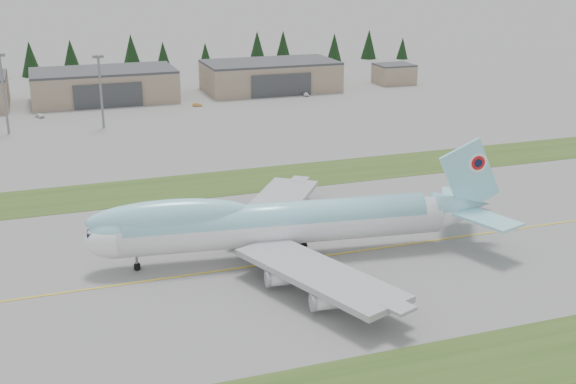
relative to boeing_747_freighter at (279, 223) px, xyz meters
name	(u,v)px	position (x,y,z in m)	size (l,w,h in m)	color
ground	(288,261)	(0.88, -2.07, -6.21)	(7000.00, 7000.00, 0.00)	slate
grass_strip_near	(393,384)	(0.88, -40.07, -6.21)	(400.00, 14.00, 0.08)	#324E1C
grass_strip_far	(222,183)	(0.88, 42.93, -6.21)	(400.00, 18.00, 0.08)	#324E1C
taxiway_line_main	(288,261)	(0.88, -2.07, -6.21)	(400.00, 0.40, 0.02)	gold
boeing_747_freighter	(279,223)	(0.00, 0.00, 0.00)	(71.70, 61.29, 18.83)	white
hangar_center	(104,85)	(-14.12, 147.83, -0.82)	(48.00, 26.60, 10.80)	gray
hangar_right	(270,76)	(45.88, 147.83, -0.82)	(48.00, 26.60, 10.80)	gray
control_shed	(394,74)	(95.88, 145.93, -2.41)	(14.00, 12.00, 7.60)	gray
service_vehicle_a	(40,118)	(-36.02, 126.70, -6.21)	(1.57, 3.90, 1.33)	silver
service_vehicle_b	(197,106)	(13.89, 127.72, -6.21)	(1.17, 3.33, 1.10)	#BC822F
service_vehicle_c	(306,96)	(54.42, 132.86, -6.21)	(1.76, 4.34, 1.26)	silver
conifer_belt	(100,56)	(-9.65, 209.99, 0.99)	(266.87, 14.16, 16.56)	black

